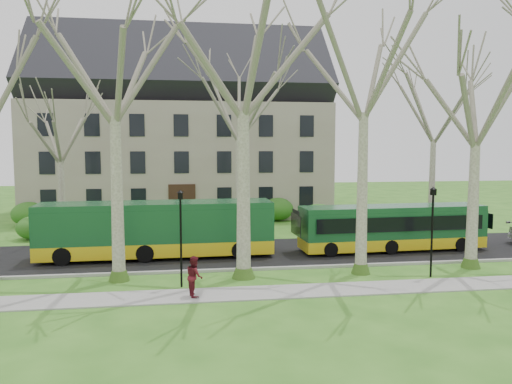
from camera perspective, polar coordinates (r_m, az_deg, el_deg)
The scene contains 12 objects.
ground at distance 24.85m, azimuth 5.68°, elevation -9.55°, with size 120.00×120.00×0.00m, color #326B1E.
sidewalk at distance 22.51m, azimuth 7.24°, elevation -11.08°, with size 70.00×2.00×0.06m, color gray.
road at distance 30.06m, azimuth 3.14°, elevation -6.85°, with size 80.00×8.00×0.06m, color black.
curb at distance 26.24m, azimuth 4.88°, elevation -8.58°, with size 80.00×0.25×0.14m, color #A5A39E.
building at distance 47.33m, azimuth -8.53°, elevation 7.33°, with size 26.50×12.20×16.00m.
tree_row_verge at distance 24.32m, azimuth 5.66°, elevation 6.78°, with size 49.00×7.00×14.00m.
tree_row_far at distance 34.59m, azimuth -0.79°, elevation 4.72°, with size 33.00×7.00×12.00m.
lamp_row at distance 23.36m, azimuth 6.33°, elevation -4.06°, with size 36.22×0.22×4.30m.
hedges at distance 37.70m, azimuth -6.42°, elevation -2.89°, with size 30.60×8.60×2.00m.
bus_lead at distance 28.80m, azimuth -11.20°, elevation -4.15°, with size 12.96×2.70×3.24m, color #164E27, non-canonical shape.
bus_follow at distance 31.25m, azimuth 15.30°, elevation -3.90°, with size 11.20×2.33×2.80m, color #164E27, non-canonical shape.
pedestrian_b at distance 21.37m, azimuth -7.05°, elevation -9.52°, with size 0.83×0.64×1.70m, color #59141D.
Camera 1 is at (-5.84, -23.30, 6.38)m, focal length 35.00 mm.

